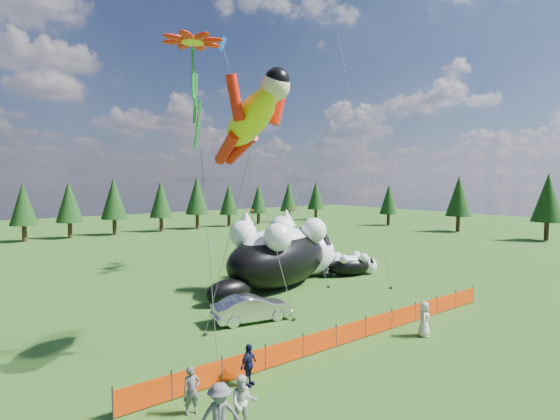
# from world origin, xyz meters

# --- Properties ---
(ground) EXTENTS (160.00, 160.00, 0.00)m
(ground) POSITION_xyz_m (0.00, 0.00, 0.00)
(ground) COLOR #143A0A
(ground) RESTS_ON ground
(safety_fence) EXTENTS (22.06, 0.06, 1.10)m
(safety_fence) POSITION_xyz_m (0.00, -3.00, 0.50)
(safety_fence) COLOR #262626
(safety_fence) RESTS_ON ground
(tree_line) EXTENTS (90.00, 4.00, 8.00)m
(tree_line) POSITION_xyz_m (0.00, 45.00, 4.00)
(tree_line) COLOR black
(tree_line) RESTS_ON ground
(festival_tents) EXTENTS (50.00, 3.20, 2.80)m
(festival_tents) POSITION_xyz_m (11.00, 40.00, 1.40)
(festival_tents) COLOR white
(festival_tents) RESTS_ON ground
(cat_large) EXTENTS (13.14, 7.61, 4.87)m
(cat_large) POSITION_xyz_m (4.37, 7.86, 2.31)
(cat_large) COLOR black
(cat_large) RESTS_ON ground
(cat_small) EXTENTS (4.99, 2.76, 1.84)m
(cat_small) POSITION_xyz_m (10.77, 7.06, 0.87)
(cat_small) COLOR black
(cat_small) RESTS_ON ground
(car) EXTENTS (4.52, 2.31, 1.42)m
(car) POSITION_xyz_m (-2.01, 2.44, 0.71)
(car) COLOR silver
(car) RESTS_ON ground
(spectator_a) EXTENTS (0.63, 0.47, 1.59)m
(spectator_a) POSITION_xyz_m (-8.83, -4.21, 0.79)
(spectator_a) COLOR #56575B
(spectator_a) RESTS_ON ground
(spectator_b) EXTENTS (0.97, 0.82, 1.72)m
(spectator_b) POSITION_xyz_m (-7.99, -6.02, 0.86)
(spectator_b) COLOR beige
(spectator_b) RESTS_ON ground
(spectator_c) EXTENTS (1.04, 0.80, 1.59)m
(spectator_c) POSITION_xyz_m (-6.25, -3.69, 0.80)
(spectator_c) COLOR #15183A
(spectator_c) RESTS_ON ground
(spectator_d) EXTENTS (1.39, 0.98, 1.94)m
(spectator_d) POSITION_xyz_m (-9.03, -6.42, 0.97)
(spectator_d) COLOR #56575B
(spectator_d) RESTS_ON ground
(spectator_e) EXTENTS (1.00, 0.91, 1.72)m
(spectator_e) POSITION_xyz_m (3.44, -4.62, 0.86)
(spectator_e) COLOR beige
(spectator_e) RESTS_ON ground
(superhero_kite) EXTENTS (4.84, 5.58, 12.64)m
(superhero_kite) POSITION_xyz_m (-4.31, -0.93, 10.30)
(superhero_kite) COLOR yellow
(superhero_kite) RESTS_ON ground
(gecko_kite) EXTENTS (3.72, 11.82, 16.66)m
(gecko_kite) POSITION_xyz_m (6.73, 14.01, 14.24)
(gecko_kite) COLOR red
(gecko_kite) RESTS_ON ground
(flower_kite) EXTENTS (3.46, 3.65, 13.81)m
(flower_kite) POSITION_xyz_m (-6.30, 0.48, 13.45)
(flower_kite) COLOR red
(flower_kite) RESTS_ON ground
(diamond_kite_a) EXTENTS (2.22, 5.13, 16.65)m
(diamond_kite_a) POSITION_xyz_m (-1.71, 5.55, 14.94)
(diamond_kite_a) COLOR blue
(diamond_kite_a) RESTS_ON ground
(diamond_kite_b) EXTENTS (2.54, 8.81, 23.41)m
(diamond_kite_b) POSITION_xyz_m (11.67, 10.06, 20.62)
(diamond_kite_b) COLOR #0EA3A9
(diamond_kite_b) RESTS_ON ground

